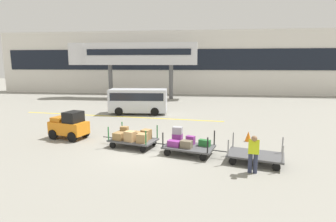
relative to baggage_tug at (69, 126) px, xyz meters
The scene contains 12 objects.
ground_plane 5.06m from the baggage_tug, 17.77° to the right, with size 120.00×120.00×0.00m, color gray.
apron_lead_line 6.69m from the baggage_tug, 83.42° to the left, with size 16.93×0.20×0.01m, color yellow.
terminal_building 25.17m from the baggage_tug, 78.98° to the left, with size 53.26×2.51×8.67m.
jet_bridge 19.09m from the baggage_tug, 95.21° to the left, with size 15.91×3.00×6.67m.
baggage_tug is the anchor object (origin of this frame).
baggage_cart_lead 4.18m from the baggage_tug, 16.01° to the right, with size 3.08×1.97×1.10m.
baggage_cart_middle 7.02m from the baggage_tug, 15.24° to the right, with size 3.08×1.97×1.20m.
baggage_cart_tail 10.17m from the baggage_tug, 15.56° to the right, with size 3.08×1.97×1.10m.
baggage_handler 10.25m from the baggage_tug, 22.41° to the right, with size 0.47×0.48×1.56m.
shuttle_van 8.38m from the baggage_tug, 75.19° to the left, with size 4.93×2.26×2.10m.
safety_cone_near 5.89m from the baggage_tug, 119.39° to the left, with size 0.36×0.36×0.55m, color #EA590F.
safety_cone_far 10.09m from the baggage_tug, ahead, with size 0.36×0.36×0.55m, color orange.
Camera 1 is at (2.65, -12.65, 4.23)m, focal length 28.83 mm.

